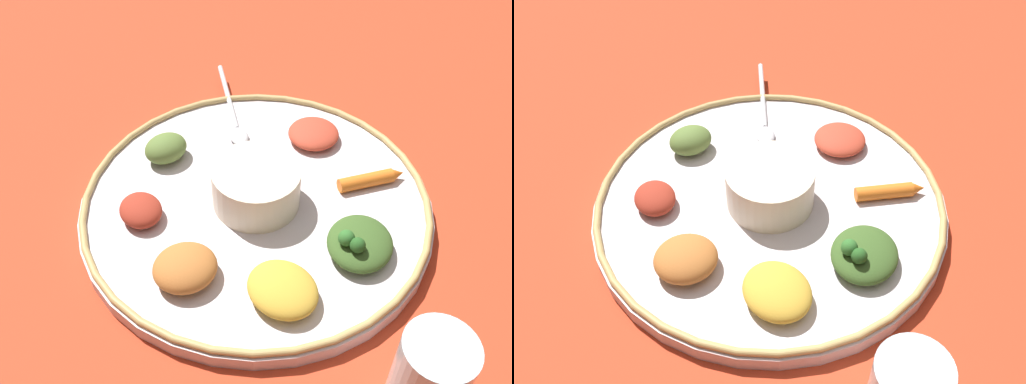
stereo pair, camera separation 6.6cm
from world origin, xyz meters
TOP-DOWN VIEW (x-y plane):
  - ground_plane at (0.00, 0.00)m, footprint 2.40×2.40m
  - platter at (0.00, 0.00)m, footprint 0.40×0.40m
  - platter_rim at (0.00, 0.00)m, footprint 0.40×0.40m
  - center_bowl at (0.00, 0.00)m, footprint 0.10×0.10m
  - spoon at (-0.15, -0.03)m, footprint 0.18×0.05m
  - greens_pile at (0.07, 0.11)m, footprint 0.09×0.08m
  - carrot_near_spoon at (-0.03, 0.13)m, footprint 0.04×0.08m
  - mound_berbere_red at (-0.11, 0.07)m, footprint 0.08×0.08m
  - mound_collards at (-0.07, -0.11)m, footprint 0.07×0.07m
  - mound_chickpea at (0.11, -0.07)m, footprint 0.09×0.09m
  - mound_lentil_yellow at (0.13, 0.03)m, footprint 0.10×0.10m
  - mound_beet at (0.03, -0.13)m, footprint 0.07×0.07m
  - drinking_glass at (0.23, 0.15)m, footprint 0.06×0.06m

SIDE VIEW (x-z plane):
  - ground_plane at x=0.00m, z-range 0.00..0.00m
  - platter at x=0.00m, z-range 0.00..0.02m
  - platter_rim at x=0.00m, z-range 0.02..0.02m
  - spoon at x=-0.15m, z-range 0.02..0.03m
  - carrot_near_spoon at x=-0.03m, z-range 0.02..0.03m
  - mound_berbere_red at x=-0.11m, z-range 0.02..0.04m
  - mound_beet at x=0.03m, z-range 0.02..0.04m
  - mound_lentil_yellow at x=0.13m, z-range 0.02..0.04m
  - greens_pile at x=0.07m, z-range 0.01..0.05m
  - mound_chickpea at x=0.11m, z-range 0.02..0.05m
  - mound_collards at x=-0.07m, z-range 0.02..0.05m
  - drinking_glass at x=0.23m, z-range -0.01..0.09m
  - center_bowl at x=0.00m, z-range 0.02..0.07m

